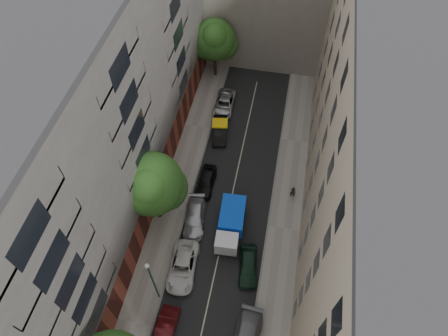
% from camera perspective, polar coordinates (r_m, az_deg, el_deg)
% --- Properties ---
extents(ground, '(120.00, 120.00, 0.00)m').
position_cam_1_polar(ground, '(38.78, 0.40, -7.26)').
color(ground, '#4C4C49').
rests_on(ground, ground).
extents(road_surface, '(8.00, 44.00, 0.02)m').
position_cam_1_polar(road_surface, '(38.77, 0.40, -7.25)').
color(road_surface, black).
rests_on(road_surface, ground).
extents(sidewalk_left, '(3.00, 44.00, 0.15)m').
position_cam_1_polar(sidewalk_left, '(39.58, -7.48, -5.79)').
color(sidewalk_left, gray).
rests_on(sidewalk_left, ground).
extents(sidewalk_right, '(3.00, 44.00, 0.15)m').
position_cam_1_polar(sidewalk_right, '(38.62, 8.53, -8.53)').
color(sidewalk_right, gray).
rests_on(sidewalk_right, ground).
extents(building_left, '(8.00, 44.00, 20.00)m').
position_cam_1_polar(building_left, '(33.47, -18.38, 4.68)').
color(building_left, '#4D4A48').
rests_on(building_left, ground).
extents(building_right, '(8.00, 44.00, 20.00)m').
position_cam_1_polar(building_right, '(31.16, 20.79, -1.36)').
color(building_right, '#B7A38E').
rests_on(building_right, ground).
extents(tarp_truck, '(2.39, 5.49, 2.49)m').
position_cam_1_polar(tarp_truck, '(36.94, 0.96, -8.05)').
color(tarp_truck, black).
rests_on(tarp_truck, ground).
extents(car_left_1, '(1.56, 4.25, 1.39)m').
position_cam_1_polar(car_left_1, '(34.55, -8.46, -22.24)').
color(car_left_1, '#4F0F13').
rests_on(car_left_1, ground).
extents(car_left_2, '(2.63, 5.18, 1.40)m').
position_cam_1_polar(car_left_2, '(36.10, -5.91, -13.85)').
color(car_left_2, silver).
rests_on(car_left_2, ground).
extents(car_left_3, '(2.56, 4.89, 1.35)m').
position_cam_1_polar(car_left_3, '(38.16, -4.21, -7.08)').
color(car_left_3, '#B5B6BA').
rests_on(car_left_3, ground).
extents(car_left_4, '(1.64, 4.08, 1.39)m').
position_cam_1_polar(car_left_4, '(40.26, -2.58, -1.93)').
color(car_left_4, black).
rests_on(car_left_4, ground).
extents(car_left_5, '(2.20, 4.49, 1.42)m').
position_cam_1_polar(car_left_5, '(44.45, -0.57, 5.45)').
color(car_left_5, black).
rests_on(car_left_5, ground).
extents(car_left_6, '(2.28, 4.85, 1.34)m').
position_cam_1_polar(car_left_6, '(47.33, 0.08, 9.18)').
color(car_left_6, '#BBBBC0').
rests_on(car_left_6, ground).
extents(car_right_2, '(2.17, 4.30, 1.40)m').
position_cam_1_polar(car_right_2, '(36.02, 3.48, -13.77)').
color(car_right_2, black).
rests_on(car_right_2, ground).
extents(tree_mid, '(5.84, 5.64, 8.33)m').
position_cam_1_polar(tree_mid, '(34.69, -10.19, -2.54)').
color(tree_mid, '#382619').
rests_on(tree_mid, sidewalk_left).
extents(tree_far, '(5.18, 4.89, 7.73)m').
position_cam_1_polar(tree_far, '(48.68, -1.28, 17.65)').
color(tree_far, '#382619').
rests_on(tree_far, sidewalk_left).
extents(lamp_post, '(0.36, 0.36, 6.80)m').
position_cam_1_polar(lamp_post, '(32.16, -10.25, -15.28)').
color(lamp_post, '#17512E').
rests_on(lamp_post, sidewalk_left).
extents(pedestrian, '(0.61, 0.45, 1.53)m').
position_cam_1_polar(pedestrian, '(39.85, 9.78, -3.38)').
color(pedestrian, black).
rests_on(pedestrian, sidewalk_right).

